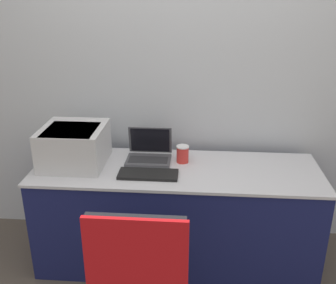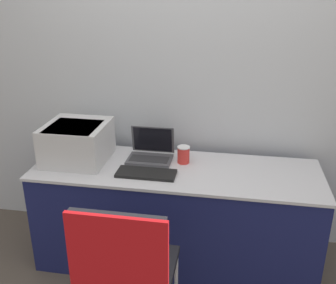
% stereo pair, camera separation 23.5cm
% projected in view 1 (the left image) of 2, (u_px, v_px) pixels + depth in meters
% --- Properties ---
extents(wall_back, '(8.00, 0.05, 2.60)m').
position_uv_depth(wall_back, '(181.00, 75.00, 2.89)').
color(wall_back, silver).
rests_on(wall_back, ground_plane).
extents(table, '(1.96, 0.64, 0.75)m').
position_uv_depth(table, '(176.00, 215.00, 2.83)').
color(table, '#191E51').
rests_on(table, ground_plane).
extents(printer, '(0.42, 0.43, 0.27)m').
position_uv_depth(printer, '(74.00, 144.00, 2.71)').
color(printer, silver).
rests_on(printer, table).
extents(laptop_left, '(0.31, 0.24, 0.22)m').
position_uv_depth(laptop_left, '(149.00, 153.00, 2.81)').
color(laptop_left, '#4C4C51').
rests_on(laptop_left, table).
extents(external_keyboard, '(0.39, 0.16, 0.02)m').
position_uv_depth(external_keyboard, '(148.00, 174.00, 2.58)').
color(external_keyboard, black).
rests_on(external_keyboard, table).
extents(coffee_cup, '(0.09, 0.09, 0.12)m').
position_uv_depth(coffee_cup, '(183.00, 154.00, 2.77)').
color(coffee_cup, red).
rests_on(coffee_cup, table).
extents(chair, '(0.50, 0.48, 0.94)m').
position_uv_depth(chair, '(140.00, 268.00, 2.01)').
color(chair, black).
rests_on(chair, ground_plane).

